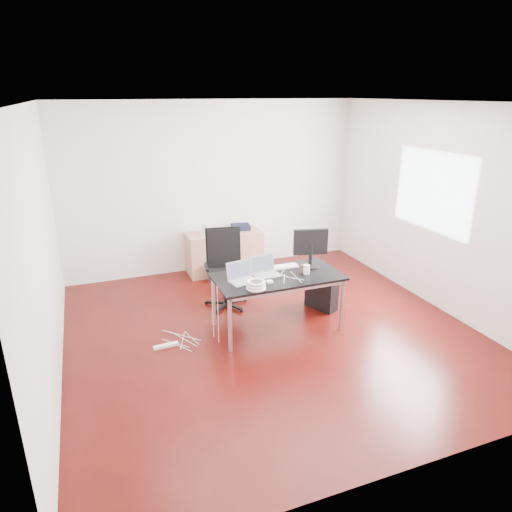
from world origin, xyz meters
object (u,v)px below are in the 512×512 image
object	(u,v)px
office_chair	(225,264)
desk	(278,279)
filing_cabinet_left	(203,255)
pc_tower	(322,294)
filing_cabinet_right	(245,249)

from	to	relation	value
office_chair	desk	bearing A→B (deg)	-56.60
filing_cabinet_left	desk	bearing A→B (deg)	-78.89
desk	office_chair	distance (m)	1.02
office_chair	filing_cabinet_left	size ratio (longest dim) A/B	1.54
filing_cabinet_left	pc_tower	world-z (taller)	filing_cabinet_left
desk	filing_cabinet_right	xyz separation A→B (m)	(0.33, 2.14, -0.33)
desk	filing_cabinet_right	distance (m)	2.19
filing_cabinet_left	filing_cabinet_right	bearing A→B (deg)	0.00
desk	office_chair	xyz separation A→B (m)	(-0.41, 0.93, -0.07)
filing_cabinet_left	pc_tower	bearing A→B (deg)	-56.17
pc_tower	filing_cabinet_left	bearing A→B (deg)	99.10
desk	filing_cabinet_left	size ratio (longest dim) A/B	2.29
office_chair	pc_tower	world-z (taller)	office_chair
desk	pc_tower	distance (m)	0.98
filing_cabinet_left	filing_cabinet_right	xyz separation A→B (m)	(0.75, 0.00, 0.00)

